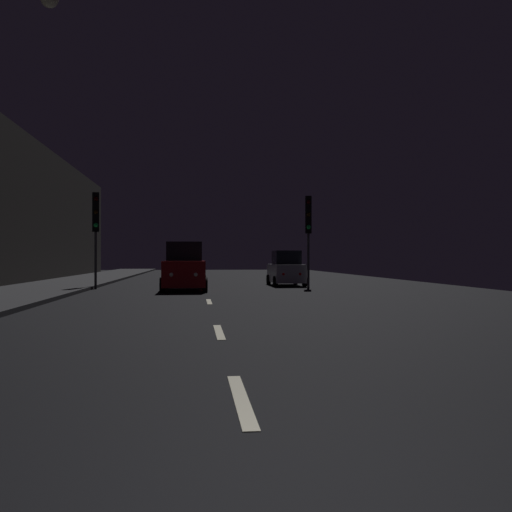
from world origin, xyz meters
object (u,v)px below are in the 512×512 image
Objects in this scene: car_approaching_headlights at (184,268)px; streetlamp_overhead at (8,103)px; traffic_light_far_left at (96,219)px; car_parked_right_far at (286,270)px; traffic_light_far_right at (308,221)px.

streetlamp_overhead is at bearing -19.45° from car_approaching_headlights.
traffic_light_far_left is 1.24× the size of car_parked_right_far.
car_parked_right_far is at bearing 58.42° from streetlamp_overhead.
car_approaching_headlights is 6.68m from car_parked_right_far.
car_parked_right_far is at bearing -151.18° from traffic_light_far_right.
traffic_light_far_left is at bearing 103.47° from car_parked_right_far.
streetlamp_overhead is at bearing -13.19° from traffic_light_far_left.
streetlamp_overhead is (0.22, -13.09, 1.91)m from traffic_light_far_left.
traffic_light_far_left is at bearing 90.95° from streetlamp_overhead.
car_approaching_headlights is at bearing 70.55° from streetlamp_overhead.
traffic_light_far_right is at bearing 52.28° from streetlamp_overhead.
traffic_light_far_right is 3.37m from car_parked_right_far.
streetlamp_overhead is 12.92m from car_approaching_headlights.
car_approaching_headlights reaches higher than car_parked_right_far.
car_parked_right_far is at bearing 125.83° from car_approaching_headlights.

